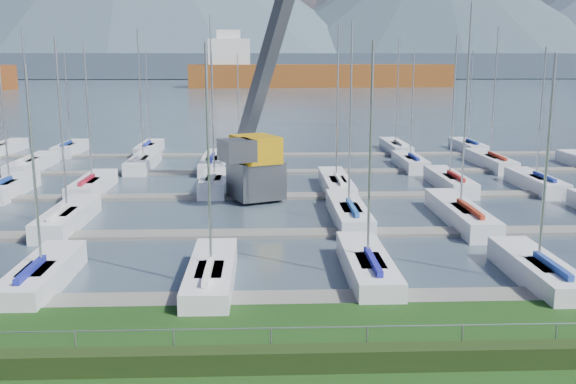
{
  "coord_description": "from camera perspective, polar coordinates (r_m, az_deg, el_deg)",
  "views": [
    {
      "loc": [
        -1.2,
        -18.53,
        9.35
      ],
      "look_at": [
        0.0,
        12.0,
        3.0
      ],
      "focal_mm": 40.0,
      "sensor_mm": 36.0,
      "label": 1
    }
  ],
  "objects": [
    {
      "name": "cargo_ship_mid",
      "position": [
        229.1,
        1.79,
        10.31
      ],
      "size": [
        92.78,
        24.89,
        21.5
      ],
      "rotation": [
        0.0,
        0.0,
        0.08
      ],
      "color": "brown",
      "rests_on": "water"
    },
    {
      "name": "fence",
      "position": [
        20.28,
        1.36,
        -11.96
      ],
      "size": [
        80.0,
        0.04,
        0.04
      ],
      "primitive_type": "cylinder",
      "rotation": [
        0.0,
        1.57,
        0.0
      ],
      "color": "#919499",
      "rests_on": "grass"
    },
    {
      "name": "foothill",
      "position": [
        348.55,
        -2.09,
        11.19
      ],
      "size": [
        900.0,
        80.0,
        12.0
      ],
      "primitive_type": "cube",
      "color": "#404E5E",
      "rests_on": "water"
    },
    {
      "name": "sailboat_fleet",
      "position": [
        47.05,
        -3.2,
        6.96
      ],
      "size": [
        75.6,
        50.45,
        13.69
      ],
      "color": "#9B2914",
      "rests_on": "water"
    },
    {
      "name": "hedge",
      "position": [
        20.28,
        1.42,
        -14.62
      ],
      "size": [
        80.0,
        0.7,
        0.7
      ],
      "primitive_type": "cube",
      "color": "#1F3011",
      "rests_on": "grass"
    },
    {
      "name": "crane",
      "position": [
        45.07,
        -2.32,
        6.61
      ],
      "size": [
        7.92,
        12.84,
        22.35
      ],
      "rotation": [
        0.0,
        0.0,
        0.42
      ],
      "color": "#525559",
      "rests_on": "water"
    },
    {
      "name": "water",
      "position": [
        278.7,
        -2.03,
        9.73
      ],
      "size": [
        800.0,
        540.0,
        0.2
      ],
      "primitive_type": "cube",
      "color": "#3E4D5B"
    },
    {
      "name": "docks",
      "position": [
        45.56,
        -0.69,
        -0.38
      ],
      "size": [
        90.0,
        41.6,
        0.25
      ],
      "color": "gray",
      "rests_on": "water"
    }
  ]
}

